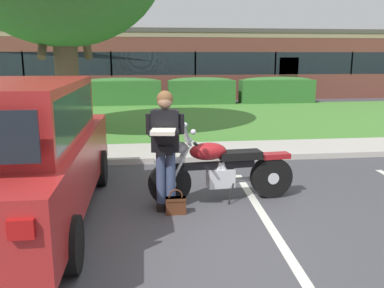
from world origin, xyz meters
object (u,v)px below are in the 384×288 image
(handbag, at_px, (176,204))
(hedge_left, at_px, (122,91))
(rider_person, at_px, (165,141))
(hedge_center_left, at_px, (201,90))
(hedge_center_right, at_px, (277,90))
(parked_suv_adjacent, at_px, (14,152))
(motorcycle, at_px, (227,169))
(brick_building, at_px, (186,63))

(handbag, height_order, hedge_left, hedge_left)
(rider_person, xyz_separation_m, hedge_center_left, (2.37, 12.76, -0.36))
(hedge_center_right, bearing_deg, parked_suv_adjacent, -121.18)
(motorcycle, bearing_deg, hedge_center_right, 68.39)
(handbag, xyz_separation_m, hedge_center_left, (2.25, 12.94, 0.51))
(handbag, relative_size, parked_suv_adjacent, 0.07)
(rider_person, bearing_deg, parked_suv_adjacent, -173.83)
(hedge_center_left, height_order, hedge_center_right, same)
(handbag, relative_size, hedge_left, 0.11)
(hedge_center_right, bearing_deg, hedge_left, 180.00)
(hedge_left, relative_size, hedge_center_right, 0.99)
(motorcycle, xyz_separation_m, handbag, (-0.82, -0.48, -0.34))
(hedge_center_left, xyz_separation_m, hedge_center_right, (3.51, -0.00, -0.00))
(motorcycle, height_order, hedge_center_right, motorcycle)
(rider_person, height_order, handbag, rider_person)
(rider_person, bearing_deg, brick_building, 82.87)
(rider_person, distance_m, parked_suv_adjacent, 1.98)
(rider_person, distance_m, handbag, 0.89)
(motorcycle, distance_m, rider_person, 1.12)
(rider_person, relative_size, hedge_left, 0.51)
(rider_person, relative_size, handbag, 4.74)
(brick_building, bearing_deg, rider_person, -97.13)
(hedge_left, bearing_deg, motorcycle, -80.48)
(hedge_left, distance_m, brick_building, 6.95)
(motorcycle, bearing_deg, hedge_center_left, 83.48)
(motorcycle, xyz_separation_m, hedge_center_left, (1.42, 12.46, 0.16))
(parked_suv_adjacent, distance_m, hedge_center_left, 13.68)
(hedge_center_left, bearing_deg, handbag, -99.84)
(handbag, bearing_deg, hedge_center_left, 80.16)
(motorcycle, xyz_separation_m, hedge_left, (-2.09, 12.46, 0.16))
(motorcycle, xyz_separation_m, hedge_center_right, (4.94, 12.46, 0.16))
(hedge_center_left, distance_m, brick_building, 6.02)
(motorcycle, height_order, handbag, motorcycle)
(motorcycle, distance_m, hedge_center_left, 12.54)
(hedge_left, relative_size, hedge_center_left, 1.13)
(parked_suv_adjacent, bearing_deg, hedge_center_right, 58.82)
(rider_person, bearing_deg, motorcycle, 17.39)
(parked_suv_adjacent, xyz_separation_m, hedge_center_right, (7.85, 12.97, -0.30))
(hedge_center_right, height_order, brick_building, brick_building)
(parked_suv_adjacent, relative_size, hedge_left, 1.44)
(motorcycle, relative_size, hedge_left, 0.67)
(motorcycle, bearing_deg, parked_suv_adjacent, -170.09)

